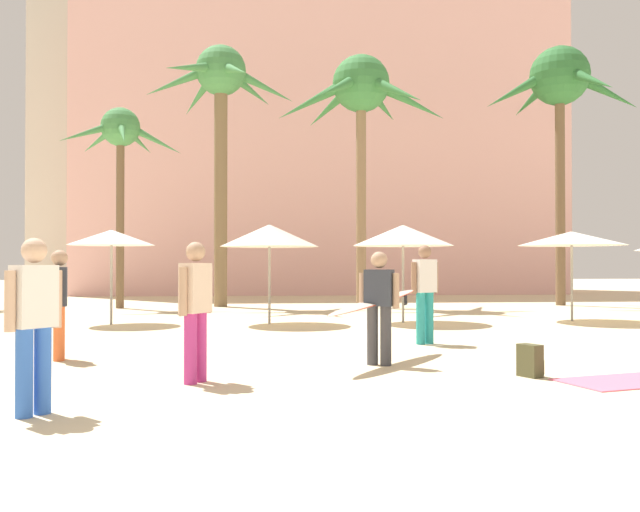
% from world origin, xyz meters
% --- Properties ---
extents(ground, '(120.00, 120.00, 0.00)m').
position_xyz_m(ground, '(0.00, 0.00, 0.00)').
color(ground, beige).
extents(hotel_pink, '(23.86, 8.86, 16.75)m').
position_xyz_m(hotel_pink, '(2.07, 30.90, 8.37)').
color(hotel_pink, beige).
rests_on(hotel_pink, ground).
extents(hotel_tower_gray, '(15.37, 10.24, 25.54)m').
position_xyz_m(hotel_tower_gray, '(-6.55, 38.98, 12.77)').
color(hotel_tower_gray, beige).
rests_on(hotel_tower_gray, ground).
extents(palm_tree_far_left, '(3.81, 4.07, 6.67)m').
position_xyz_m(palm_tree_far_left, '(-5.69, 17.87, 5.56)').
color(palm_tree_far_left, brown).
rests_on(palm_tree_far_left, ground).
extents(palm_tree_left, '(5.97, 5.45, 8.62)m').
position_xyz_m(palm_tree_left, '(2.38, 17.79, 7.20)').
color(palm_tree_left, '#896B4C').
rests_on(palm_tree_left, ground).
extents(palm_tree_right, '(5.23, 4.82, 9.05)m').
position_xyz_m(palm_tree_right, '(-2.42, 18.48, 7.31)').
color(palm_tree_right, brown).
rests_on(palm_tree_right, ground).
extents(palm_tree_far_right, '(5.75, 5.87, 9.25)m').
position_xyz_m(palm_tree_far_right, '(9.61, 18.19, 7.79)').
color(palm_tree_far_right, brown).
rests_on(palm_tree_far_right, ground).
extents(cafe_umbrella_1, '(2.08, 2.08, 2.30)m').
position_xyz_m(cafe_umbrella_1, '(-4.62, 11.76, 2.10)').
color(cafe_umbrella_1, gray).
rests_on(cafe_umbrella_1, ground).
extents(cafe_umbrella_2, '(2.41, 2.41, 2.43)m').
position_xyz_m(cafe_umbrella_2, '(-0.80, 11.52, 2.16)').
color(cafe_umbrella_2, gray).
rests_on(cafe_umbrella_2, ground).
extents(cafe_umbrella_5, '(2.51, 2.51, 2.44)m').
position_xyz_m(cafe_umbrella_5, '(2.52, 11.62, 2.18)').
color(cafe_umbrella_5, gray).
rests_on(cafe_umbrella_5, ground).
extents(cafe_umbrella_6, '(2.69, 2.69, 2.30)m').
position_xyz_m(cafe_umbrella_6, '(6.91, 11.67, 2.12)').
color(cafe_umbrella_6, gray).
rests_on(cafe_umbrella_6, ground).
extents(beach_towel, '(1.71, 1.28, 0.01)m').
position_xyz_m(beach_towel, '(3.47, 3.08, 0.01)').
color(beach_towel, '#EF6684').
rests_on(beach_towel, ground).
extents(backpack, '(0.33, 0.35, 0.42)m').
position_xyz_m(backpack, '(2.48, 3.56, 0.20)').
color(backpack, '#47462A').
rests_on(backpack, ground).
extents(person_mid_right, '(1.95, 2.60, 1.64)m').
position_xyz_m(person_mid_right, '(0.71, 4.85, 0.90)').
color(person_mid_right, '#3D3D42').
rests_on(person_mid_right, ground).
extents(person_near_left, '(0.31, 0.61, 1.67)m').
position_xyz_m(person_near_left, '(-4.05, 5.64, 0.91)').
color(person_near_left, orange).
rests_on(person_near_left, ground).
extents(person_mid_center, '(0.39, 0.57, 1.73)m').
position_xyz_m(person_mid_center, '(-1.79, 3.48, 0.95)').
color(person_mid_center, '#B7337F').
rests_on(person_mid_center, ground).
extents(person_far_left, '(0.59, 0.37, 1.80)m').
position_xyz_m(person_far_left, '(1.98, 7.17, 0.99)').
color(person_far_left, teal).
rests_on(person_far_left, ground).
extents(person_mid_left, '(0.44, 0.54, 1.71)m').
position_xyz_m(person_mid_left, '(-3.16, 1.81, 0.93)').
color(person_mid_left, blue).
rests_on(person_mid_left, ground).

